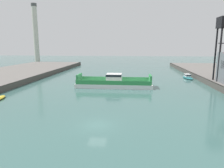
# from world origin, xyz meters

# --- Properties ---
(ground_plane) EXTENTS (400.00, 400.00, 0.00)m
(ground_plane) POSITION_xyz_m (0.00, 0.00, 0.00)
(ground_plane) COLOR #3D6660
(chain_ferry) EXTENTS (20.09, 6.67, 3.52)m
(chain_ferry) POSITION_xyz_m (-0.12, 26.98, 1.08)
(chain_ferry) COLOR silver
(chain_ferry) RESTS_ON ground
(moored_boat_mid_left) EXTENTS (2.91, 7.57, 1.46)m
(moored_boat_mid_left) POSITION_xyz_m (23.38, 43.71, 0.54)
(moored_boat_mid_left) COLOR #237075
(moored_boat_mid_left) RESTS_ON ground
(smokestack_distant_a) EXTENTS (3.65, 3.65, 38.90)m
(smokestack_distant_a) POSITION_xyz_m (-61.67, 109.76, 20.49)
(smokestack_distant_a) COLOR beige
(smokestack_distant_a) RESTS_ON ground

